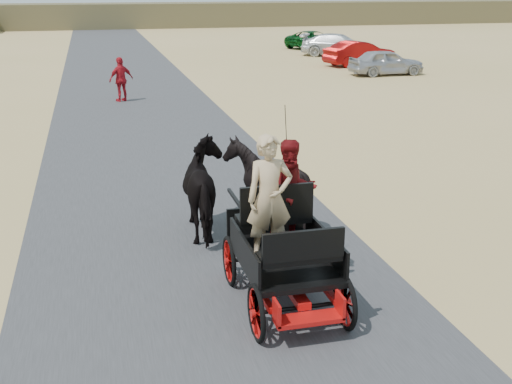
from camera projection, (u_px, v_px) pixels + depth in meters
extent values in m
plane|color=tan|center=(235.00, 342.00, 8.40)|extent=(140.00, 140.00, 0.00)
cube|color=#38383A|center=(235.00, 341.00, 8.40)|extent=(6.00, 140.00, 0.01)
cube|color=brown|center=(103.00, 16.00, 65.10)|extent=(140.00, 6.00, 2.40)
imported|color=black|center=(208.00, 189.00, 11.80)|extent=(0.91, 2.01, 1.70)
imported|color=black|center=(266.00, 185.00, 12.06)|extent=(1.37, 1.54, 1.70)
imported|color=tan|center=(270.00, 198.00, 8.92)|extent=(0.66, 0.43, 1.80)
imported|color=#660C0F|center=(292.00, 191.00, 9.58)|extent=(0.77, 0.60, 1.58)
imported|color=#AA131D|center=(121.00, 79.00, 24.98)|extent=(1.09, 0.82, 1.73)
imported|color=#B2B2B7|center=(386.00, 62.00, 32.21)|extent=(3.79, 1.60, 1.28)
imported|color=maroon|center=(360.00, 53.00, 35.88)|extent=(4.30, 2.30, 1.35)
imported|color=silver|center=(339.00, 45.00, 40.39)|extent=(5.05, 4.07, 1.37)
imported|color=#0C4C19|center=(314.00, 39.00, 45.44)|extent=(4.72, 3.72, 1.19)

